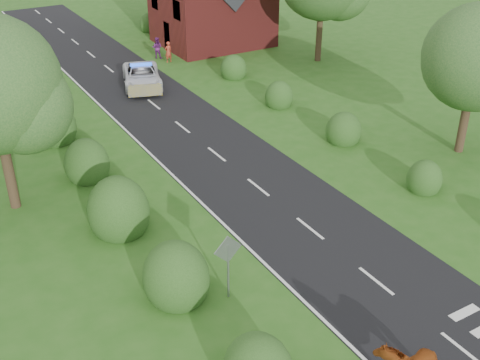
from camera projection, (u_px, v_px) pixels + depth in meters
ground at (376, 281)px, 21.68m from camera, size 120.00×120.00×0.00m
road at (190, 134)px, 32.99m from camera, size 6.00×70.00×0.02m
road_markings at (180, 154)px, 30.71m from camera, size 4.96×70.00×0.01m
hedgerow_left at (94, 175)px, 27.23m from camera, size 2.75×50.41×3.00m
hedgerow_right at (329, 124)px, 32.82m from camera, size 2.10×45.78×2.10m
road_sign at (228, 258)px, 20.16m from camera, size 1.06×0.08×2.53m
police_van at (142, 76)px, 39.31m from camera, size 3.79×5.55×1.56m
pedestrian_red at (168, 52)px, 43.83m from camera, size 0.60×0.43×1.54m
pedestrian_purple at (157, 48)px, 44.66m from camera, size 0.97×0.95×1.58m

